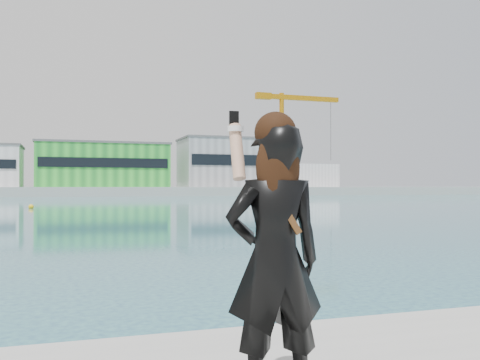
# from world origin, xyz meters

# --- Properties ---
(far_quay) EXTENTS (320.00, 40.00, 2.00)m
(far_quay) POSITION_xyz_m (0.00, 130.00, 1.00)
(far_quay) COLOR #9E9E99
(far_quay) RESTS_ON ground
(warehouse_green) EXTENTS (30.60, 16.36, 10.50)m
(warehouse_green) POSITION_xyz_m (8.00, 127.98, 7.26)
(warehouse_green) COLOR green
(warehouse_green) RESTS_ON far_quay
(warehouse_grey_right) EXTENTS (25.50, 15.35, 12.50)m
(warehouse_grey_right) POSITION_xyz_m (40.00, 127.98, 8.26)
(warehouse_grey_right) COLOR gray
(warehouse_grey_right) RESTS_ON far_quay
(ancillary_shed) EXTENTS (12.00, 10.00, 6.00)m
(ancillary_shed) POSITION_xyz_m (62.00, 126.00, 5.00)
(ancillary_shed) COLOR silver
(ancillary_shed) RESTS_ON far_quay
(dock_crane) EXTENTS (23.00, 4.00, 24.00)m
(dock_crane) POSITION_xyz_m (53.20, 122.00, 15.07)
(dock_crane) COLOR orange
(dock_crane) RESTS_ON far_quay
(flagpole_right) EXTENTS (1.28, 0.16, 8.00)m
(flagpole_right) POSITION_xyz_m (22.09, 121.00, 6.54)
(flagpole_right) COLOR silver
(flagpole_right) RESTS_ON far_quay
(buoy_near) EXTENTS (0.50, 0.50, 0.50)m
(buoy_near) POSITION_xyz_m (35.25, 82.08, 0.00)
(buoy_near) COLOR yellow
(buoy_near) RESTS_ON ground
(buoy_extra) EXTENTS (0.50, 0.50, 0.50)m
(buoy_extra) POSITION_xyz_m (-3.81, 51.97, 0.00)
(buoy_extra) COLOR yellow
(buoy_extra) RESTS_ON ground
(woman) EXTENTS (0.66, 0.45, 1.85)m
(woman) POSITION_xyz_m (0.51, -0.74, 1.73)
(woman) COLOR black
(woman) RESTS_ON near_quay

